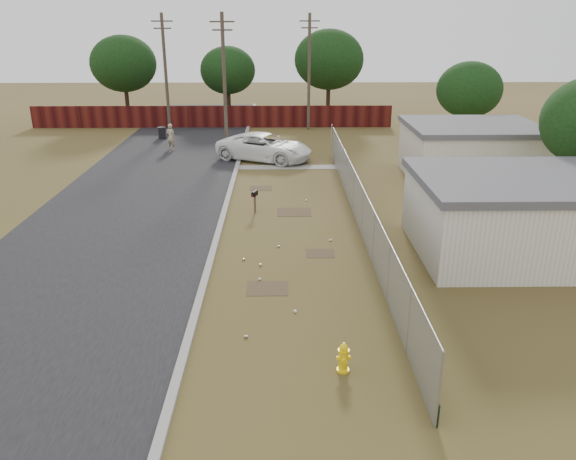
{
  "coord_description": "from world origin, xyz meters",
  "views": [
    {
      "loc": [
        -0.35,
        -22.16,
        8.64
      ],
      "look_at": [
        -0.06,
        -2.29,
        1.1
      ],
      "focal_mm": 35.0,
      "sensor_mm": 36.0,
      "label": 1
    }
  ],
  "objects_px": {
    "fire_hydrant": "(343,358)",
    "pedestrian": "(171,137)",
    "mailbox": "(255,196)",
    "pickup_truck": "(265,147)",
    "trash_bin": "(162,133)"
  },
  "relations": [
    {
      "from": "fire_hydrant",
      "to": "pedestrian",
      "type": "distance_m",
      "value": 27.87
    },
    {
      "from": "trash_bin",
      "to": "pedestrian",
      "type": "bearing_deg",
      "value": -69.96
    },
    {
      "from": "pedestrian",
      "to": "trash_bin",
      "type": "distance_m",
      "value": 4.11
    },
    {
      "from": "pedestrian",
      "to": "fire_hydrant",
      "type": "bearing_deg",
      "value": 128.82
    },
    {
      "from": "fire_hydrant",
      "to": "trash_bin",
      "type": "distance_m",
      "value": 31.95
    },
    {
      "from": "fire_hydrant",
      "to": "mailbox",
      "type": "relative_size",
      "value": 0.8
    },
    {
      "from": "fire_hydrant",
      "to": "pedestrian",
      "type": "relative_size",
      "value": 0.47
    },
    {
      "from": "pickup_truck",
      "to": "pedestrian",
      "type": "xyz_separation_m",
      "value": [
        -6.57,
        3.06,
        0.06
      ]
    },
    {
      "from": "fire_hydrant",
      "to": "pedestrian",
      "type": "bearing_deg",
      "value": 109.2
    },
    {
      "from": "mailbox",
      "to": "pedestrian",
      "type": "distance_m",
      "value": 14.97
    },
    {
      "from": "pedestrian",
      "to": "mailbox",
      "type": "bearing_deg",
      "value": 134.74
    },
    {
      "from": "trash_bin",
      "to": "fire_hydrant",
      "type": "bearing_deg",
      "value": -70.69
    },
    {
      "from": "fire_hydrant",
      "to": "pedestrian",
      "type": "xyz_separation_m",
      "value": [
        -9.16,
        26.31,
        0.52
      ]
    },
    {
      "from": "mailbox",
      "to": "pickup_truck",
      "type": "height_order",
      "value": "pickup_truck"
    },
    {
      "from": "fire_hydrant",
      "to": "pedestrian",
      "type": "height_order",
      "value": "pedestrian"
    }
  ]
}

